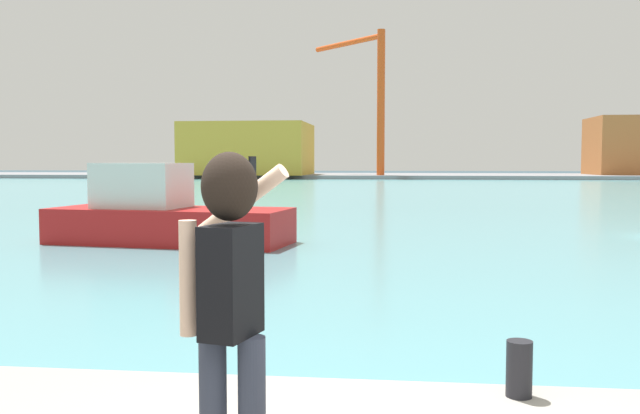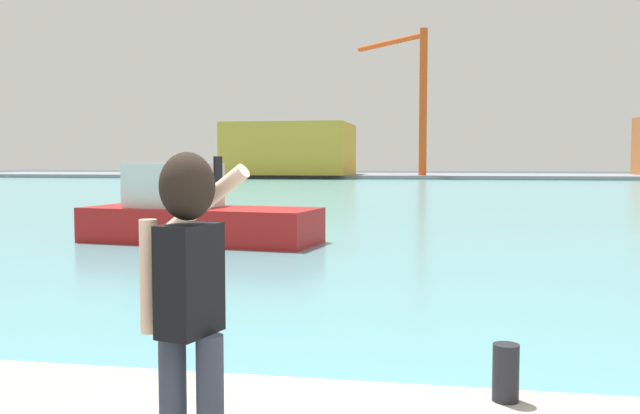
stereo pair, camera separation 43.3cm
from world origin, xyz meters
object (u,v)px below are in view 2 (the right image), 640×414
Objects in this scene: harbor_bollard at (506,373)px; port_crane at (414,86)px; boat_moored at (194,215)px; person_photographer at (189,286)px; warehouse_left at (291,149)px.

port_crane is (-4.41, 84.05, 11.17)m from harbor_bollard.
harbor_bollard is 0.06× the size of boat_moored.
person_photographer reaches higher than boat_moored.
port_crane reaches higher than boat_moored.
boat_moored is 71.96m from port_crane.
person_photographer is 89.07m from warehouse_left.
port_crane is (2.86, 71.03, 11.16)m from boat_moored.
harbor_bollard is at bearing -31.26° from person_photographer.
port_crane reaches higher than warehouse_left.
person_photographer is at bearing -88.19° from port_crane.
warehouse_left is 0.88× the size of port_crane.
boat_moored is at bearing 119.18° from harbor_bollard.
boat_moored reaches higher than harbor_bollard.
harbor_bollard is (1.70, 1.66, -0.86)m from person_photographer.
warehouse_left is at bearing 26.99° from person_photographer.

